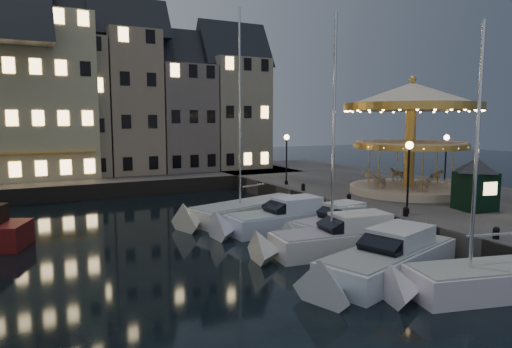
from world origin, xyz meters
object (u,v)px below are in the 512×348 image
ticket_kiosk (476,175)px  streetlamp_d (446,153)px  motorboat_e (279,220)px  bollard_c (349,197)px  carousel (411,116)px  motorboat_a (469,283)px  motorboat_f (243,212)px  streetlamp_c (287,152)px  motorboat_c (338,240)px  motorboat_b (385,262)px  bollard_b (406,211)px  streetlamp_b (409,167)px  bollard_d (303,187)px  bollard_a (496,232)px  motorboat_d (331,228)px

ticket_kiosk → streetlamp_d: bearing=49.4°
motorboat_e → streetlamp_d: bearing=8.5°
ticket_kiosk → bollard_c: bearing=131.9°
bollard_c → carousel: carousel is taller
motorboat_a → motorboat_f: size_ratio=0.85×
streetlamp_c → motorboat_c: size_ratio=0.36×
streetlamp_c → motorboat_b: (-6.03, -18.20, -3.37)m
carousel → motorboat_b: bearing=-139.0°
bollard_b → motorboat_b: 6.93m
streetlamp_c → motorboat_e: (-5.93, -9.08, -3.37)m
streetlamp_c → motorboat_b: size_ratio=0.47×
streetlamp_b → bollard_d: size_ratio=7.32×
bollard_c → motorboat_a: motorboat_a is taller
streetlamp_c → motorboat_a: bearing=-102.6°
streetlamp_d → bollard_a: size_ratio=7.32×
bollard_a → motorboat_b: size_ratio=0.06×
streetlamp_c → motorboat_b: 19.47m
bollard_d → motorboat_b: (-5.43, -14.70, -0.96)m
bollard_d → motorboat_c: bearing=-114.8°
streetlamp_d → motorboat_f: motorboat_f is taller
motorboat_b → ticket_kiosk: bearing=19.3°
streetlamp_c → motorboat_f: 9.16m
bollard_a → bollard_d: same height
streetlamp_c → ticket_kiosk: 15.23m
bollard_c → motorboat_c: size_ratio=0.05×
bollard_a → motorboat_c: (-5.06, 5.03, -0.92)m
bollard_b → motorboat_a: bearing=-119.4°
streetlamp_c → bollard_a: size_ratio=7.32×
bollard_a → motorboat_f: 15.38m
streetlamp_d → motorboat_e: size_ratio=0.50×
motorboat_f → streetlamp_c: bearing=39.2°
motorboat_d → motorboat_a: bearing=-93.0°
motorboat_c → motorboat_a: bearing=-82.6°
motorboat_f → ticket_kiosk: size_ratio=3.70×
motorboat_b → motorboat_e: same height
bollard_b → motorboat_d: bearing=152.4°
streetlamp_b → ticket_kiosk: bearing=-13.6°
motorboat_d → motorboat_f: bearing=108.7°
bollard_b → motorboat_f: motorboat_f is taller
ticket_kiosk → streetlamp_b: bearing=166.4°
bollard_c → motorboat_c: (-5.06, -5.47, -0.92)m
streetlamp_d → bollard_d: size_ratio=7.32×
bollard_a → motorboat_f: size_ratio=0.04×
streetlamp_b → ticket_kiosk: streetlamp_b is taller
motorboat_e → ticket_kiosk: (10.32, -5.49, 2.78)m
bollard_c → motorboat_f: size_ratio=0.04×
ticket_kiosk → motorboat_d: bearing=164.0°
streetlamp_c → carousel: bearing=-54.4°
motorboat_f → ticket_kiosk: 14.60m
bollard_b → ticket_kiosk: bearing=-6.4°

